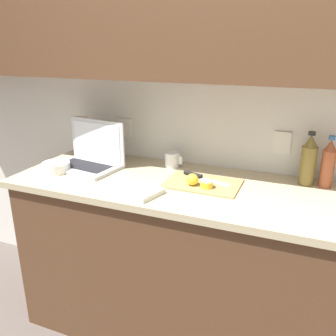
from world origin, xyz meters
TOP-DOWN VIEW (x-y plane):
  - wall_back at (-0.00, 0.26)m, footprint 5.20×0.38m
  - counter_unit at (0.02, 0.00)m, footprint 2.32×0.66m
  - laptop at (-0.85, 0.05)m, footprint 0.41×0.30m
  - cutting_board at (-0.16, 0.03)m, footprint 0.38×0.26m
  - knife at (-0.20, 0.09)m, footprint 0.27×0.11m
  - lemon_half_cut at (-0.13, -0.02)m, footprint 0.06×0.06m
  - lemon_whole_beside at (-0.20, -0.02)m, footprint 0.06×0.06m
  - bottle_green_soda at (0.41, 0.23)m, footprint 0.07×0.07m
  - bottle_oil_tall at (0.32, 0.23)m, footprint 0.08×0.08m
  - measuring_cup at (-0.41, 0.23)m, footprint 0.11×0.09m
  - bowl_white at (-0.98, -0.09)m, footprint 0.15×0.15m
  - paper_towel_roll at (-1.02, 0.21)m, footprint 0.11×0.11m
  - dish_towel at (-0.42, -0.19)m, footprint 0.26×0.21m

SIDE VIEW (x-z plane):
  - counter_unit at x=0.02m, z-range 0.01..0.93m
  - cutting_board at x=-0.16m, z-range 0.92..0.93m
  - dish_towel at x=-0.42m, z-range 0.92..0.94m
  - knife at x=-0.20m, z-range 0.92..0.95m
  - lemon_half_cut at x=-0.13m, z-range 0.93..0.96m
  - bowl_white at x=-0.98m, z-range 0.92..0.97m
  - lemon_whole_beside at x=-0.20m, z-range 0.93..0.99m
  - measuring_cup at x=-0.41m, z-range 0.92..1.01m
  - laptop at x=-0.85m, z-range 0.85..1.11m
  - bottle_green_soda at x=0.41m, z-range 0.91..1.17m
  - paper_towel_roll at x=-1.02m, z-range 0.92..1.17m
  - bottle_oil_tall at x=0.32m, z-range 0.91..1.18m
  - wall_back at x=0.00m, z-range 0.26..2.86m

